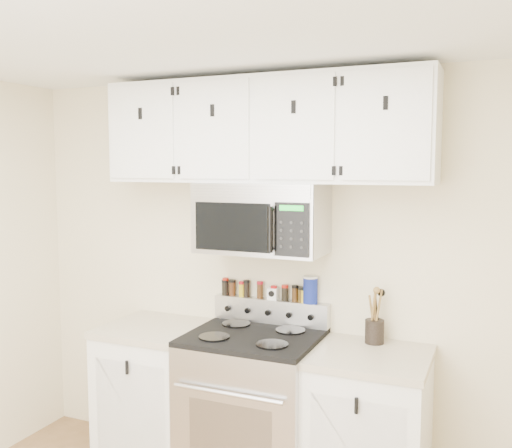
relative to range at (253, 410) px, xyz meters
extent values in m
cube|color=beige|center=(0.00, 0.32, 0.76)|extent=(3.50, 0.01, 2.50)
cube|color=#B7B7BA|center=(0.00, 0.00, -0.03)|extent=(0.76, 0.65, 0.92)
cube|color=black|center=(0.00, -0.32, -0.04)|extent=(0.50, 0.02, 0.40)
cube|color=black|center=(0.00, 0.00, 0.45)|extent=(0.76, 0.65, 0.03)
cube|color=#B7B7BA|center=(0.00, 0.28, 0.54)|extent=(0.76, 0.08, 0.15)
cylinder|color=black|center=(-0.18, -0.15, 0.47)|extent=(0.18, 0.18, 0.01)
cylinder|color=black|center=(0.18, -0.15, 0.47)|extent=(0.18, 0.18, 0.01)
cylinder|color=black|center=(-0.18, 0.15, 0.47)|extent=(0.18, 0.18, 0.01)
cylinder|color=black|center=(0.18, 0.15, 0.47)|extent=(0.18, 0.18, 0.01)
cube|color=white|center=(-0.69, 0.02, -0.05)|extent=(0.62, 0.60, 0.88)
cube|color=#BCAF90|center=(-0.69, 0.02, 0.41)|extent=(0.64, 0.62, 0.04)
cube|color=white|center=(0.69, 0.02, -0.05)|extent=(0.62, 0.60, 0.88)
cube|color=#BCAF90|center=(0.69, 0.02, 0.41)|extent=(0.64, 0.62, 0.04)
cube|color=#9E9EA3|center=(0.00, 0.13, 1.14)|extent=(0.76, 0.38, 0.42)
cube|color=#B7B7BA|center=(0.00, -0.06, 1.31)|extent=(0.73, 0.01, 0.08)
cube|color=black|center=(-0.10, -0.07, 1.10)|extent=(0.47, 0.01, 0.28)
cube|color=black|center=(0.26, -0.07, 1.10)|extent=(0.20, 0.01, 0.30)
cylinder|color=black|center=(0.15, -0.10, 1.10)|extent=(0.03, 0.03, 0.26)
cube|color=white|center=(0.00, 0.16, 1.66)|extent=(2.00, 0.33, 0.62)
cube|color=white|center=(-0.75, -0.01, 1.66)|extent=(0.46, 0.01, 0.57)
cube|color=black|center=(-0.75, -0.02, 1.77)|extent=(0.02, 0.01, 0.07)
cube|color=white|center=(-0.25, -0.01, 1.66)|extent=(0.46, 0.01, 0.57)
cube|color=black|center=(-0.25, -0.02, 1.77)|extent=(0.03, 0.01, 0.07)
cube|color=white|center=(0.25, -0.01, 1.66)|extent=(0.46, 0.01, 0.57)
cube|color=black|center=(0.25, -0.02, 1.77)|extent=(0.03, 0.01, 0.07)
cube|color=white|center=(0.75, -0.01, 1.66)|extent=(0.46, 0.01, 0.57)
cube|color=black|center=(0.75, -0.02, 1.77)|extent=(0.02, 0.01, 0.07)
cylinder|color=black|center=(0.67, 0.21, 0.50)|extent=(0.11, 0.11, 0.14)
cylinder|color=brown|center=(0.67, 0.21, 0.61)|extent=(0.01, 0.01, 0.25)
cylinder|color=brown|center=(0.69, 0.20, 0.62)|extent=(0.01, 0.01, 0.27)
cylinder|color=brown|center=(0.65, 0.22, 0.60)|extent=(0.01, 0.01, 0.24)
cylinder|color=black|center=(0.68, 0.23, 0.60)|extent=(0.01, 0.01, 0.25)
cylinder|color=brown|center=(0.66, 0.19, 0.61)|extent=(0.01, 0.01, 0.26)
cube|color=white|center=(0.01, 0.28, 0.65)|extent=(0.06, 0.05, 0.07)
cylinder|color=navy|center=(0.26, 0.28, 0.69)|extent=(0.09, 0.09, 0.16)
cylinder|color=white|center=(0.26, 0.28, 0.78)|extent=(0.09, 0.09, 0.01)
cylinder|color=black|center=(-0.32, 0.28, 0.65)|extent=(0.04, 0.04, 0.08)
cylinder|color=black|center=(-0.32, 0.28, 0.70)|extent=(0.05, 0.05, 0.02)
cylinder|color=black|center=(-0.32, 0.28, 0.66)|extent=(0.04, 0.04, 0.10)
cylinder|color=#A11A0C|center=(-0.32, 0.28, 0.72)|extent=(0.04, 0.04, 0.02)
cylinder|color=#42210F|center=(-0.27, 0.28, 0.66)|extent=(0.04, 0.04, 0.09)
cylinder|color=black|center=(-0.27, 0.28, 0.71)|extent=(0.04, 0.04, 0.02)
cylinder|color=gold|center=(-0.20, 0.28, 0.65)|extent=(0.04, 0.04, 0.08)
cylinder|color=#AA0D18|center=(-0.20, 0.28, 0.70)|extent=(0.04, 0.04, 0.02)
cylinder|color=black|center=(-0.17, 0.28, 0.66)|extent=(0.04, 0.04, 0.09)
cylinder|color=black|center=(-0.17, 0.28, 0.71)|extent=(0.04, 0.04, 0.02)
cylinder|color=#3F240F|center=(-0.08, 0.28, 0.66)|extent=(0.04, 0.04, 0.09)
cylinder|color=maroon|center=(-0.08, 0.28, 0.71)|extent=(0.04, 0.04, 0.02)
cylinder|color=orange|center=(0.02, 0.28, 0.65)|extent=(0.04, 0.04, 0.07)
cylinder|color=#AB0D10|center=(0.02, 0.28, 0.69)|extent=(0.04, 0.04, 0.02)
cylinder|color=black|center=(0.09, 0.28, 0.65)|extent=(0.04, 0.04, 0.08)
cylinder|color=#AD170D|center=(0.09, 0.28, 0.70)|extent=(0.04, 0.04, 0.02)
cylinder|color=#39220D|center=(0.16, 0.28, 0.66)|extent=(0.04, 0.04, 0.09)
cylinder|color=black|center=(0.16, 0.28, 0.71)|extent=(0.04, 0.04, 0.02)
cylinder|color=#433010|center=(0.20, 0.28, 0.65)|extent=(0.04, 0.04, 0.08)
cylinder|color=black|center=(0.20, 0.28, 0.70)|extent=(0.04, 0.04, 0.02)
cylinder|color=gold|center=(0.22, 0.28, 0.65)|extent=(0.04, 0.04, 0.08)
cylinder|color=black|center=(0.22, 0.28, 0.70)|extent=(0.04, 0.04, 0.02)
camera|label=1|loc=(1.31, -3.01, 1.45)|focal=40.00mm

